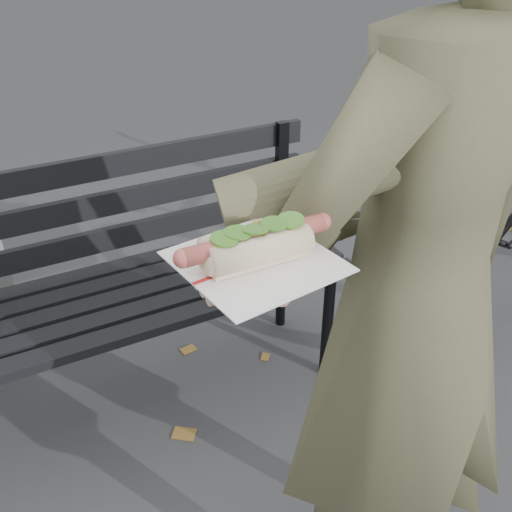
{
  "coord_description": "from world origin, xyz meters",
  "views": [
    {
      "loc": [
        -0.34,
        -0.66,
        1.58
      ],
      "look_at": [
        -0.04,
        -0.07,
        1.17
      ],
      "focal_mm": 42.0,
      "sensor_mm": 36.0,
      "label": 1
    }
  ],
  "objects": [
    {
      "name": "person",
      "position": [
        0.36,
        0.03,
        0.9
      ],
      "size": [
        0.71,
        0.53,
        1.8
      ],
      "primitive_type": "imported",
      "rotation": [
        0.0,
        0.0,
        3.3
      ],
      "color": "#4B4A32",
      "rests_on": "ground"
    },
    {
      "name": "park_bench",
      "position": [
        0.0,
        0.99,
        0.52
      ],
      "size": [
        1.5,
        0.44,
        0.88
      ],
      "color": "black",
      "rests_on": "ground"
    },
    {
      "name": "fallen_leaves",
      "position": [
        0.14,
        0.38,
        0.0
      ],
      "size": [
        4.69,
        3.19,
        0.0
      ],
      "color": "brown",
      "rests_on": "ground"
    },
    {
      "name": "held_hotdog",
      "position": [
        0.16,
        -0.0,
        1.21
      ],
      "size": [
        0.63,
        0.31,
        0.2
      ],
      "color": "#4B4A32"
    }
  ]
}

